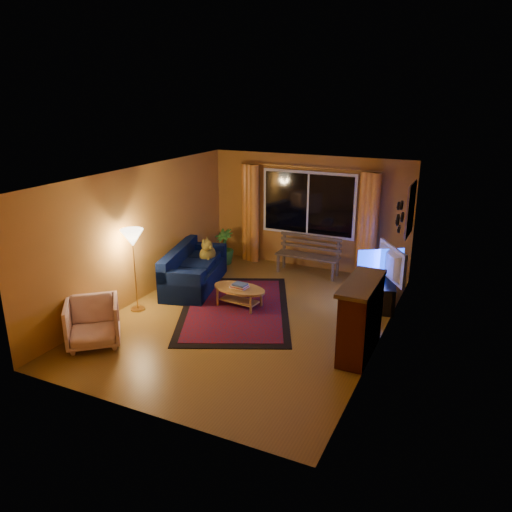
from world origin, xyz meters
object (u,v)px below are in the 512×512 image
at_px(bench, 307,265).
at_px(tv_console, 384,292).
at_px(armchair, 93,320).
at_px(floor_lamp, 135,271).
at_px(sofa, 194,268).
at_px(coffee_table, 239,297).

height_order(bench, tv_console, tv_console).
xyz_separation_m(armchair, floor_lamp, (-0.20, 1.33, 0.35)).
relative_size(bench, floor_lamp, 0.91).
bearing_deg(armchair, floor_lamp, 58.56).
relative_size(bench, sofa, 0.70).
height_order(armchair, floor_lamp, floor_lamp).
height_order(bench, armchair, armchair).
bearing_deg(sofa, bench, 27.33).
xyz_separation_m(sofa, armchair, (-0.13, -2.75, 0.00)).
distance_m(coffee_table, tv_console, 2.68).
bearing_deg(coffee_table, bench, 75.72).
xyz_separation_m(floor_lamp, coffee_table, (1.61, 0.91, -0.57)).
distance_m(bench, tv_console, 2.02).
xyz_separation_m(sofa, tv_console, (3.64, 0.75, -0.16)).
bearing_deg(sofa, tv_console, -3.08).
distance_m(sofa, floor_lamp, 1.50).
distance_m(sofa, armchair, 2.75).
height_order(armchair, tv_console, armchair).
bearing_deg(coffee_table, floor_lamp, -150.51).
distance_m(armchair, tv_console, 5.15).
distance_m(bench, coffee_table, 2.22).
height_order(floor_lamp, tv_console, floor_lamp).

